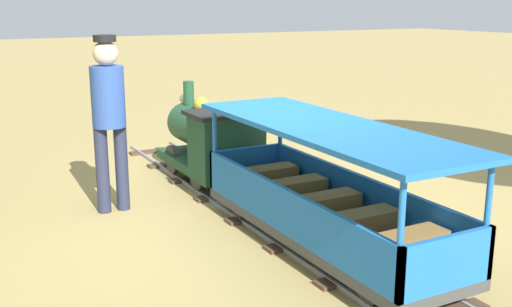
% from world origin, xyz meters
% --- Properties ---
extents(ground_plane, '(60.00, 60.00, 0.00)m').
position_xyz_m(ground_plane, '(0.00, 0.00, 0.00)').
color(ground_plane, '#A38C51').
extents(track, '(0.79, 6.40, 0.04)m').
position_xyz_m(track, '(0.00, -0.17, 0.02)').
color(track, gray).
rests_on(track, ground_plane).
extents(locomotive, '(0.75, 1.45, 1.00)m').
position_xyz_m(locomotive, '(0.00, 1.03, 0.48)').
color(locomotive, '#1E472D').
rests_on(locomotive, ground_plane).
extents(passenger_car, '(0.85, 2.70, 0.97)m').
position_xyz_m(passenger_car, '(0.00, -1.07, 0.42)').
color(passenger_car, '#3F3F3F').
rests_on(passenger_car, ground_plane).
extents(conductor_person, '(0.30, 0.30, 1.62)m').
position_xyz_m(conductor_person, '(-1.17, 0.66, 0.96)').
color(conductor_person, '#282D47').
rests_on(conductor_person, ground_plane).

